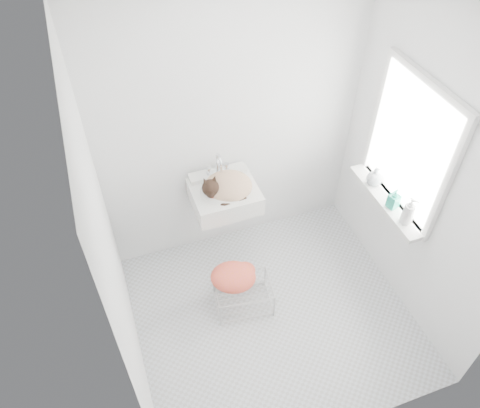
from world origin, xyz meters
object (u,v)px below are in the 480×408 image
object	(u,v)px
sink	(224,188)
bottle_a	(405,222)
wire_rack	(243,294)
bottle_b	(392,206)
bottle_c	(373,184)
cat	(226,186)

from	to	relation	value
sink	bottle_a	world-z (taller)	sink
wire_rack	bottle_b	bearing A→B (deg)	-3.28
bottle_a	bottle_b	distance (m)	0.18
bottle_a	bottle_c	world-z (taller)	bottle_a
bottle_b	bottle_c	distance (m)	0.28
cat	bottle_a	distance (m)	1.40
sink	bottle_b	size ratio (longest dim) A/B	3.12
bottle_b	bottle_c	bearing A→B (deg)	90.00
wire_rack	bottle_b	world-z (taller)	bottle_b
wire_rack	bottle_c	world-z (taller)	bottle_c
bottle_a	bottle_b	bearing A→B (deg)	90.00
bottle_b	bottle_c	xyz separation A→B (m)	(0.00, 0.28, 0.00)
cat	bottle_c	size ratio (longest dim) A/B	2.63
sink	bottle_a	size ratio (longest dim) A/B	2.59
wire_rack	bottle_c	bearing A→B (deg)	9.90
bottle_a	bottle_c	xyz separation A→B (m)	(0.00, 0.46, 0.00)
cat	wire_rack	size ratio (longest dim) A/B	0.98
bottle_a	bottle_b	world-z (taller)	bottle_a
sink	bottle_a	distance (m)	1.42
cat	bottle_c	world-z (taller)	cat
bottle_a	bottle_c	size ratio (longest dim) A/B	1.23
cat	wire_rack	distance (m)	0.92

